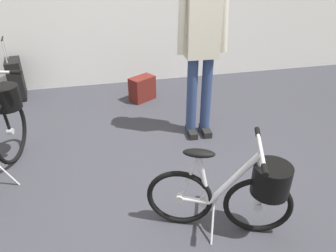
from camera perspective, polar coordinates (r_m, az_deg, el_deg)
The scene contains 5 objects.
ground_plane at distance 2.85m, azimuth -2.31°, elevation -11.53°, with size 8.20×8.20×0.00m, color #38383F.
folding_bike_foreground at distance 2.35m, azimuth 12.27°, elevation -11.13°, with size 0.99×0.55×0.75m.
visitor_near_wall at distance 3.27m, azimuth 6.05°, elevation 15.05°, with size 0.54×0.29×1.81m.
rolling_suitcase at distance 4.85m, azimuth -25.36°, elevation 7.63°, with size 0.23×0.38×0.83m.
backpack_on_floor at distance 4.40m, azimuth -4.62°, elevation 6.63°, with size 0.38×0.34×0.33m.
Camera 1 is at (-0.37, -2.11, 1.87)m, focal length 34.38 mm.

